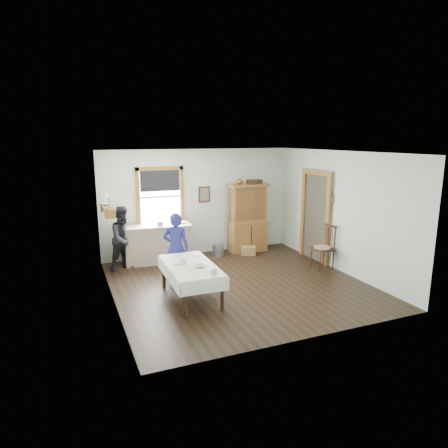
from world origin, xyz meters
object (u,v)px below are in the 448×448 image
object	(u,v)px
spindle_chair	(323,247)
pail	(218,250)
china_hutch	(248,218)
wicker_basket	(248,251)
woman_blue	(176,250)
work_counter	(157,244)
dining_table	(191,282)
figure_dark	(124,241)

from	to	relation	value
spindle_chair	pail	xyz separation A→B (m)	(-1.87, 1.84, -0.36)
china_hutch	spindle_chair	bearing A→B (deg)	-63.89
pail	wicker_basket	distance (m)	0.79
pail	woman_blue	size ratio (longest dim) A/B	0.22
work_counter	spindle_chair	distance (m)	3.92
wicker_basket	woman_blue	xyz separation A→B (m)	(-2.26, -1.21, 0.58)
work_counter	wicker_basket	size ratio (longest dim) A/B	4.38
spindle_chair	woman_blue	world-z (taller)	woman_blue
dining_table	woman_blue	world-z (taller)	woman_blue
work_counter	woman_blue	xyz separation A→B (m)	(0.05, -1.50, 0.22)
spindle_chair	wicker_basket	xyz separation A→B (m)	(-1.10, 1.65, -0.41)
china_hutch	wicker_basket	size ratio (longest dim) A/B	4.85
woman_blue	wicker_basket	bearing A→B (deg)	-129.94
woman_blue	dining_table	bearing A→B (deg)	111.68
spindle_chair	pail	size ratio (longest dim) A/B	3.35
woman_blue	figure_dark	size ratio (longest dim) A/B	1.00
spindle_chair	wicker_basket	size ratio (longest dim) A/B	2.79
dining_table	pail	size ratio (longest dim) A/B	5.46
work_counter	figure_dark	xyz separation A→B (m)	(-0.82, -0.28, 0.22)
work_counter	figure_dark	bearing A→B (deg)	-157.54
spindle_chair	figure_dark	distance (m)	4.55
china_hutch	dining_table	xyz separation A→B (m)	(-2.40, -2.55, -0.56)
work_counter	spindle_chair	size ratio (longest dim) A/B	1.57
spindle_chair	pail	distance (m)	2.65
pail	woman_blue	distance (m)	2.12
dining_table	figure_dark	size ratio (longest dim) A/B	1.23
spindle_chair	wicker_basket	distance (m)	2.02
dining_table	wicker_basket	world-z (taller)	dining_table
work_counter	dining_table	bearing A→B (deg)	-85.32
woman_blue	figure_dark	bearing A→B (deg)	-32.35
wicker_basket	spindle_chair	bearing A→B (deg)	-56.20
work_counter	figure_dark	size ratio (longest dim) A/B	1.18
wicker_basket	dining_table	bearing A→B (deg)	-135.76
work_counter	china_hutch	xyz separation A→B (m)	(2.45, 0.06, 0.43)
dining_table	wicker_basket	size ratio (longest dim) A/B	4.55
figure_dark	pail	bearing A→B (deg)	-20.73
dining_table	pail	xyz separation A→B (m)	(1.49, 2.39, -0.18)
china_hutch	wicker_basket	xyz separation A→B (m)	(-0.14, -0.35, -0.79)
work_counter	wicker_basket	xyz separation A→B (m)	(2.31, -0.28, -0.35)
spindle_chair	woman_blue	bearing A→B (deg)	169.21
work_counter	dining_table	world-z (taller)	work_counter
spindle_chair	woman_blue	size ratio (longest dim) A/B	0.75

